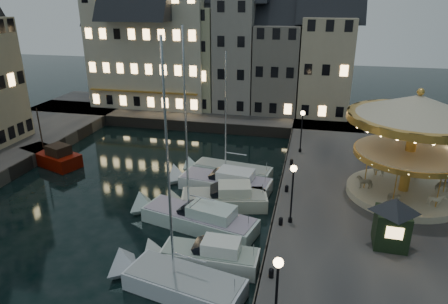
% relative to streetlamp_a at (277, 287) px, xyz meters
% --- Properties ---
extents(ground, '(160.00, 160.00, 0.00)m').
position_rel_streetlamp_a_xyz_m(ground, '(-7.20, 9.00, -4.02)').
color(ground, black).
rests_on(ground, ground).
extents(quay_east, '(16.00, 56.00, 1.30)m').
position_rel_streetlamp_a_xyz_m(quay_east, '(6.80, 15.00, -3.37)').
color(quay_east, '#474442').
rests_on(quay_east, ground).
extents(quay_north, '(44.00, 12.00, 1.30)m').
position_rel_streetlamp_a_xyz_m(quay_north, '(-15.20, 37.00, -3.37)').
color(quay_north, '#474442').
rests_on(quay_north, ground).
extents(quaywall_e, '(0.15, 44.00, 1.30)m').
position_rel_streetlamp_a_xyz_m(quaywall_e, '(-1.20, 15.00, -3.37)').
color(quaywall_e, '#47423A').
rests_on(quaywall_e, ground).
extents(quaywall_n, '(48.00, 0.15, 1.30)m').
position_rel_streetlamp_a_xyz_m(quaywall_n, '(-13.20, 31.00, -3.37)').
color(quaywall_n, '#47423A').
rests_on(quaywall_n, ground).
extents(streetlamp_a, '(0.44, 0.44, 4.17)m').
position_rel_streetlamp_a_xyz_m(streetlamp_a, '(0.00, 0.00, 0.00)').
color(streetlamp_a, black).
rests_on(streetlamp_a, quay_east).
extents(streetlamp_b, '(0.44, 0.44, 4.17)m').
position_rel_streetlamp_a_xyz_m(streetlamp_b, '(0.00, 10.00, 0.00)').
color(streetlamp_b, black).
rests_on(streetlamp_b, quay_east).
extents(streetlamp_c, '(0.44, 0.44, 4.17)m').
position_rel_streetlamp_a_xyz_m(streetlamp_c, '(0.00, 23.50, 0.00)').
color(streetlamp_c, black).
rests_on(streetlamp_c, quay_east).
extents(bollard_a, '(0.30, 0.30, 0.57)m').
position_rel_streetlamp_a_xyz_m(bollard_a, '(-0.60, 4.00, -2.41)').
color(bollard_a, black).
rests_on(bollard_a, quay_east).
extents(bollard_b, '(0.30, 0.30, 0.57)m').
position_rel_streetlamp_a_xyz_m(bollard_b, '(-0.60, 9.50, -2.41)').
color(bollard_b, black).
rests_on(bollard_b, quay_east).
extents(bollard_c, '(0.30, 0.30, 0.57)m').
position_rel_streetlamp_a_xyz_m(bollard_c, '(-0.60, 14.50, -2.41)').
color(bollard_c, black).
rests_on(bollard_c, quay_east).
extents(bollard_d, '(0.30, 0.30, 0.57)m').
position_rel_streetlamp_a_xyz_m(bollard_d, '(-0.60, 20.00, -2.41)').
color(bollard_d, black).
rests_on(bollard_d, quay_east).
extents(townhouse_na, '(5.50, 8.00, 12.80)m').
position_rel_streetlamp_a_xyz_m(townhouse_na, '(-26.70, 39.00, 3.76)').
color(townhouse_na, gray).
rests_on(townhouse_na, quay_north).
extents(townhouse_nb, '(6.16, 8.00, 13.80)m').
position_rel_streetlamp_a_xyz_m(townhouse_nb, '(-21.25, 39.00, 4.26)').
color(townhouse_nb, gray).
rests_on(townhouse_nb, quay_north).
extents(townhouse_nc, '(6.82, 8.00, 14.80)m').
position_rel_streetlamp_a_xyz_m(townhouse_nc, '(-15.20, 39.00, 4.76)').
color(townhouse_nc, tan).
rests_on(townhouse_nc, quay_north).
extents(townhouse_nd, '(5.50, 8.00, 15.80)m').
position_rel_streetlamp_a_xyz_m(townhouse_nd, '(-9.45, 39.00, 5.26)').
color(townhouse_nd, gray).
rests_on(townhouse_nd, quay_north).
extents(townhouse_ne, '(6.16, 8.00, 12.80)m').
position_rel_streetlamp_a_xyz_m(townhouse_ne, '(-4.00, 39.00, 3.76)').
color(townhouse_ne, slate).
rests_on(townhouse_ne, quay_north).
extents(townhouse_nf, '(6.82, 8.00, 13.80)m').
position_rel_streetlamp_a_xyz_m(townhouse_nf, '(2.05, 39.00, 4.26)').
color(townhouse_nf, tan).
rests_on(townhouse_nf, quay_north).
extents(hotel_corner, '(17.60, 9.00, 16.80)m').
position_rel_streetlamp_a_xyz_m(hotel_corner, '(-21.20, 39.00, 5.76)').
color(hotel_corner, beige).
rests_on(hotel_corner, quay_north).
extents(motorboat_a, '(7.88, 4.00, 13.05)m').
position_rel_streetlamp_a_xyz_m(motorboat_a, '(-5.87, 3.34, -3.48)').
color(motorboat_a, silver).
rests_on(motorboat_a, ground).
extents(motorboat_b, '(6.99, 2.00, 2.15)m').
position_rel_streetlamp_a_xyz_m(motorboat_b, '(-4.95, 5.85, -3.38)').
color(motorboat_b, silver).
rests_on(motorboat_b, ground).
extents(motorboat_c, '(9.57, 4.60, 12.71)m').
position_rel_streetlamp_a_xyz_m(motorboat_c, '(-6.80, 10.09, -3.34)').
color(motorboat_c, silver).
rests_on(motorboat_c, ground).
extents(motorboat_d, '(7.80, 4.18, 2.15)m').
position_rel_streetlamp_a_xyz_m(motorboat_d, '(-5.75, 13.28, -3.38)').
color(motorboat_d, beige).
rests_on(motorboat_d, ground).
extents(motorboat_e, '(8.90, 3.64, 2.15)m').
position_rel_streetlamp_a_xyz_m(motorboat_e, '(-6.32, 16.35, -3.37)').
color(motorboat_e, white).
rests_on(motorboat_e, ground).
extents(motorboat_f, '(8.21, 3.18, 10.84)m').
position_rel_streetlamp_a_xyz_m(motorboat_f, '(-6.40, 19.07, -3.49)').
color(motorboat_f, silver).
rests_on(motorboat_f, ground).
extents(red_fishing_boat, '(7.28, 4.65, 5.77)m').
position_rel_streetlamp_a_xyz_m(red_fishing_boat, '(-24.05, 18.09, -3.33)').
color(red_fishing_boat, '#5D0B02').
rests_on(red_fishing_boat, ground).
extents(carousel, '(9.54, 9.54, 8.35)m').
position_rel_streetlamp_a_xyz_m(carousel, '(8.12, 15.76, 2.78)').
color(carousel, '#C2B494').
rests_on(carousel, quay_east).
extents(ticket_kiosk, '(3.09, 3.09, 3.62)m').
position_rel_streetlamp_a_xyz_m(ticket_kiosk, '(6.10, 8.65, -0.56)').
color(ticket_kiosk, black).
rests_on(ticket_kiosk, quay_east).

